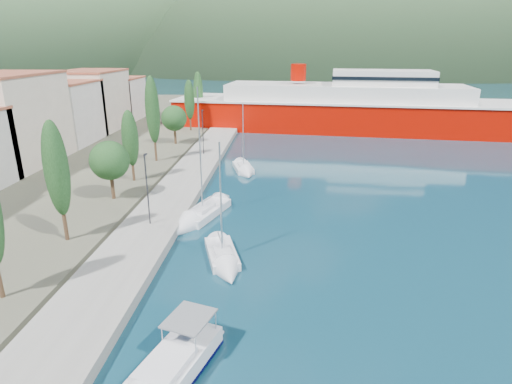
{
  "coord_description": "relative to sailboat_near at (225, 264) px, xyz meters",
  "views": [
    {
      "loc": [
        2.43,
        -19.95,
        15.32
      ],
      "look_at": [
        0.0,
        14.0,
        3.5
      ],
      "focal_mm": 30.0,
      "sensor_mm": 36.0,
      "label": 1
    }
  ],
  "objects": [
    {
      "name": "lamp_posts",
      "position": [
        -7.26,
        6.68,
        3.81
      ],
      "size": [
        0.15,
        46.8,
        6.06
      ],
      "color": "#2D2D33",
      "rests_on": "quay"
    },
    {
      "name": "sailboat_near",
      "position": [
        0.0,
        0.0,
        0.0
      ],
      "size": [
        3.95,
        7.1,
        9.77
      ],
      "color": "silver",
      "rests_on": "ground"
    },
    {
      "name": "town_buildings",
      "position": [
        -30.26,
        29.69,
        5.3
      ],
      "size": [
        9.2,
        69.2,
        11.3
      ],
      "color": "beige",
      "rests_on": "land_strip"
    },
    {
      "name": "tree_row",
      "position": [
        -12.9,
        24.21,
        5.37
      ],
      "size": [
        3.84,
        63.16,
        10.94
      ],
      "color": "#47301E",
      "rests_on": "land_strip"
    },
    {
      "name": "ferry",
      "position": [
        15.0,
        53.86,
        3.53
      ],
      "size": [
        64.02,
        20.05,
        12.5
      ],
      "color": "#AA0A00",
      "rests_on": "ground"
    },
    {
      "name": "ground",
      "position": [
        1.74,
        112.78,
        -0.27
      ],
      "size": [
        1400.0,
        1400.0,
        0.0
      ],
      "primitive_type": "plane",
      "color": "#113A4B"
    },
    {
      "name": "sailboat_far",
      "position": [
        -0.82,
        23.8,
        -0.0
      ],
      "size": [
        3.75,
        6.69,
        9.37
      ],
      "color": "silver",
      "rests_on": "ground"
    },
    {
      "name": "sailboat_mid",
      "position": [
        -4.0,
        7.79,
        0.04
      ],
      "size": [
        5.03,
        9.18,
        12.8
      ],
      "color": "silver",
      "rests_on": "ground"
    },
    {
      "name": "quay",
      "position": [
        -7.26,
        18.78,
        0.13
      ],
      "size": [
        5.0,
        88.0,
        0.8
      ],
      "primitive_type": "cube",
      "color": "gray",
      "rests_on": "ground"
    },
    {
      "name": "hills_near",
      "position": [
        99.78,
        365.28,
        48.91
      ],
      "size": [
        1010.0,
        520.0,
        115.0
      ],
      "color": "#385533",
      "rests_on": "ground"
    }
  ]
}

